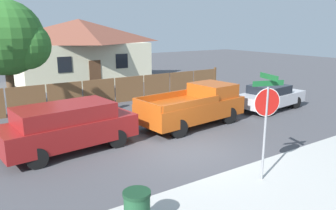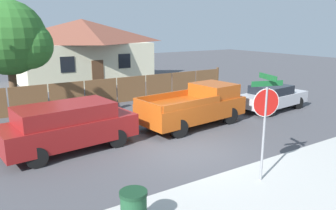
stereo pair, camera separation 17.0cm
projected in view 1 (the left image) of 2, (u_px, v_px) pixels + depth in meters
ground_plane at (189, 151)px, 11.84m from camera, size 80.00×80.00×0.00m
sidewalk_strip at (269, 192)px, 8.93m from camera, size 36.00×3.20×0.01m
wooden_fence at (115, 91)px, 19.20m from camera, size 15.70×0.12×1.59m
house at (80, 50)px, 26.22m from camera, size 10.53×6.48×5.00m
oak_tree at (10, 40)px, 16.57m from camera, size 4.02×3.82×5.77m
red_suv at (68, 126)px, 11.73m from camera, size 4.90×2.38×1.72m
orange_pickup at (195, 106)px, 14.89m from camera, size 5.21×2.54×1.80m
parked_sedan at (270, 97)px, 17.72m from camera, size 4.33×2.20×1.36m
stop_sign at (266, 109)px, 9.18m from camera, size 0.92×0.83×3.13m
trash_bin at (137, 210)px, 7.22m from camera, size 0.62×0.62×0.90m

